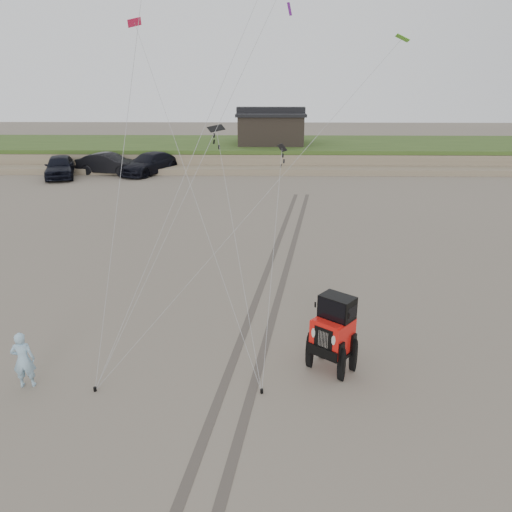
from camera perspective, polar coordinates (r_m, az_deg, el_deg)
The scene contains 11 objects.
ground at distance 13.95m, azimuth -5.65°, elevation -14.36°, with size 160.00×160.00×0.00m, color #6B6054.
dune_ridge at distance 49.46m, azimuth -0.72°, elevation 11.77°, with size 160.00×14.25×1.73m.
cabin at distance 48.65m, azimuth 1.68°, elevation 14.50°, with size 6.40×5.40×3.35m.
truck_a at distance 44.01m, azimuth -21.50°, elevation 9.51°, with size 2.14×5.31×1.81m, color black.
truck_b at distance 44.26m, azimuth -16.47°, elevation 10.08°, with size 1.85×5.31×1.75m, color black.
truck_c at distance 43.60m, azimuth -12.06°, elevation 10.30°, with size 2.42×5.96×1.73m, color black.
jeep at distance 14.20m, azimuth 8.69°, elevation -9.64°, with size 2.04×4.73×1.76m, color red, non-canonical shape.
man at distance 14.72m, azimuth -25.06°, elevation -10.70°, with size 0.58×0.38×1.60m, color #84C1CD.
stake_main at distance 14.23m, azimuth -17.93°, elevation -14.28°, with size 0.08×0.08×0.12m, color black.
stake_aux at distance 13.51m, azimuth 0.66°, elevation -15.19°, with size 0.08×0.08×0.12m, color black.
tire_tracks at distance 20.96m, azimuth 2.25°, elevation -2.03°, with size 5.22×29.74×0.01m.
Camera 1 is at (1.55, -11.43, 7.83)m, focal length 35.00 mm.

